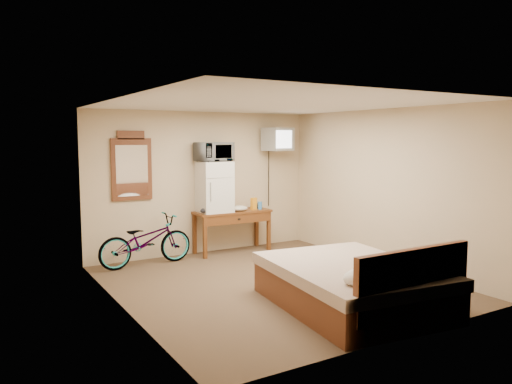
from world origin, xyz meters
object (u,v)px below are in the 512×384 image
Objects in this scene: mini_fridge at (214,187)px; crt_television at (278,139)px; bicycle at (146,241)px; bed at (355,284)px; microwave at (214,152)px; wall_mirror at (132,167)px; desk at (233,217)px; blue_cup at (260,205)px.

mini_fridge is 1.43× the size of crt_television.
bicycle is 3.58m from bed.
bed is (0.18, -3.42, -0.90)m from mini_fridge.
bicycle is 0.65× the size of bed.
microwave is 0.39× the size of bicycle.
mini_fridge reaches higher than bed.
wall_mirror is 1.23m from bicycle.
desk is 0.55m from blue_cup.
crt_television reaches higher than desk.
crt_television is 3.07m from bicycle.
bed is at bearing -108.31° from crt_television.
bed is (1.57, -3.64, -1.28)m from wall_mirror.
crt_television is 0.55× the size of wall_mirror.
bicycle is at bearing -176.04° from desk.
crt_television is at bearing 71.69° from bed.
blue_cup reaches higher than bicycle.
mini_fridge reaches higher than bicycle.
crt_television reaches higher than mini_fridge.
mini_fridge is (-0.34, 0.05, 0.56)m from desk.
crt_television reaches higher than microwave.
blue_cup is (0.51, -0.07, 0.19)m from desk.
microwave is at bearing -86.66° from bicycle.
mini_fridge is at bearing 93.01° from bed.
bicycle is at bearing 177.18° from microwave.
crt_television is at bearing -5.34° from wall_mirror.
microwave is at bearing 171.45° from blue_cup.
crt_television is (1.30, -0.03, 0.82)m from mini_fridge.
mini_fridge is at bearing 171.46° from blue_cup.
bed is (-0.68, -3.29, -0.53)m from blue_cup.
desk is 0.66m from mini_fridge.
mini_fridge is 1.54m from bicycle.
wall_mirror reaches higher than bed.
crt_television is 2.74m from wall_mirror.
microwave is at bearing 56.24° from mini_fridge.
blue_cup is at bearing -18.73° from microwave.
blue_cup is (0.86, -0.13, -0.98)m from microwave.
blue_cup is 2.20m from bicycle.
microwave reaches higher than bed.
desk is 3.39m from bed.
bed reaches higher than desk.
mini_fridge reaches higher than blue_cup.
mini_fridge is 0.61m from microwave.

